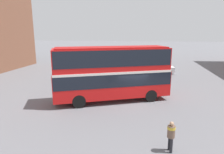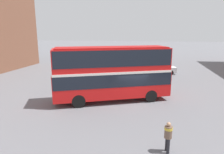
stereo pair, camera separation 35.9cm
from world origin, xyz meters
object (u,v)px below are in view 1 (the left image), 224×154
object	(u,v)px
double_decker_bus	(112,70)
parked_car_kerb_far	(160,68)
parked_car_kerb_near	(73,72)
pedestrian_foreground	(171,133)

from	to	relation	value
double_decker_bus	parked_car_kerb_far	distance (m)	14.24
parked_car_kerb_far	double_decker_bus	bearing A→B (deg)	61.96
parked_car_kerb_near	parked_car_kerb_far	size ratio (longest dim) A/B	1.04
double_decker_bus	parked_car_kerb_far	size ratio (longest dim) A/B	2.46
pedestrian_foreground	parked_car_kerb_near	size ratio (longest dim) A/B	0.38
double_decker_bus	pedestrian_foreground	world-z (taller)	double_decker_bus
double_decker_bus	parked_car_kerb_near	distance (m)	10.63
double_decker_bus	parked_car_kerb_far	bearing A→B (deg)	45.84
pedestrian_foreground	parked_car_kerb_far	xyz separation A→B (m)	(0.72, 20.48, -0.24)
double_decker_bus	pedestrian_foreground	bearing A→B (deg)	-82.75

